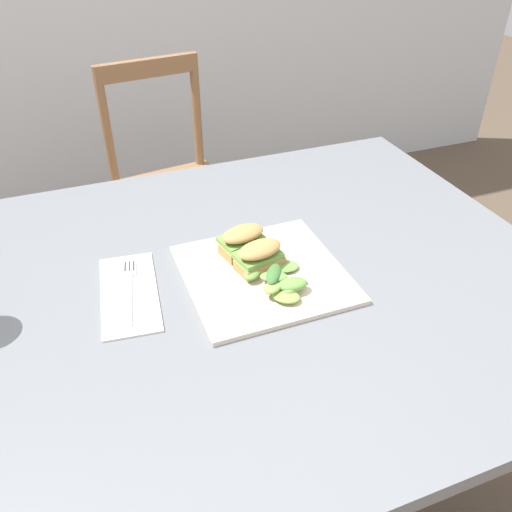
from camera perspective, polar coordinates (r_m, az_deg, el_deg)
dining_table at (r=1.07m, az=-1.41°, el=-7.31°), size 1.23×0.98×0.74m
chair_wooden_far at (r=1.94m, az=-9.00°, el=7.33°), size 0.45×0.45×0.87m
plate_lunch at (r=0.99m, az=0.83°, el=-1.95°), size 0.29×0.29×0.01m
sandwich_half_front at (r=0.98m, az=0.37°, el=0.02°), size 0.10×0.08×0.06m
sandwich_half_back at (r=1.03m, az=-1.45°, el=1.75°), size 0.10×0.08×0.06m
salad_mixed_greens at (r=0.94m, az=2.62°, el=-2.73°), size 0.12×0.14×0.03m
napkin_folded at (r=0.98m, az=-13.60°, el=-3.93°), size 0.13×0.24×0.00m
fork_on_napkin at (r=0.99m, az=-13.62°, el=-3.15°), size 0.05×0.19×0.00m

